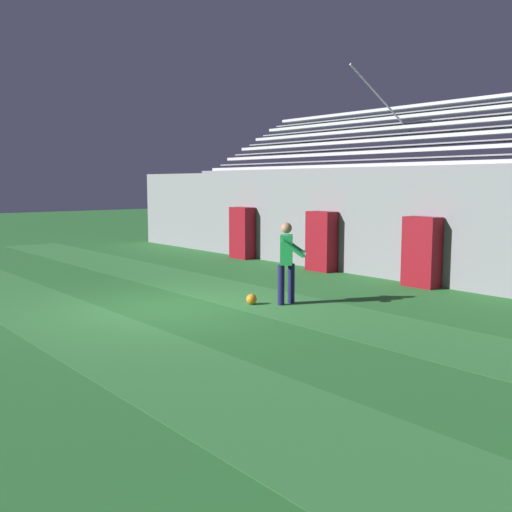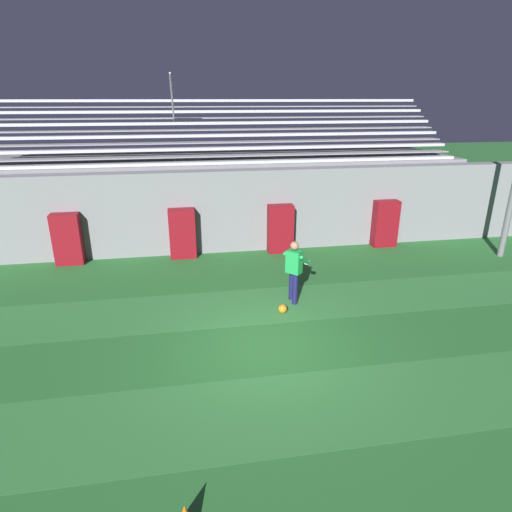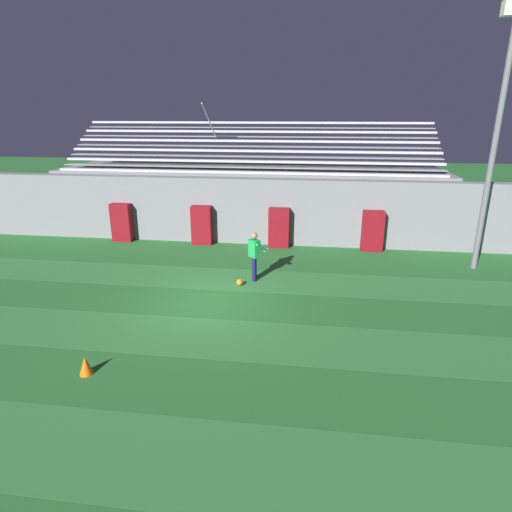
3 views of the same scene
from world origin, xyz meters
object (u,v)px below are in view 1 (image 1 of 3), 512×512
object	(u,v)px
padding_pillar_gate_left	(321,241)
padding_pillar_far_left	(242,233)
padding_pillar_gate_right	(422,252)
soccer_ball	(252,299)
goalkeeper	(287,258)

from	to	relation	value
padding_pillar_gate_left	padding_pillar_far_left	world-z (taller)	same
padding_pillar_gate_left	padding_pillar_far_left	xyz separation A→B (m)	(-3.62, 0.00, 0.00)
padding_pillar_gate_right	padding_pillar_far_left	xyz separation A→B (m)	(-6.94, 0.00, 0.00)
soccer_ball	goalkeeper	bearing A→B (deg)	54.47
padding_pillar_gate_left	goalkeeper	distance (m)	4.77
padding_pillar_gate_left	padding_pillar_gate_right	world-z (taller)	same
goalkeeper	padding_pillar_far_left	bearing A→B (deg)	149.17
padding_pillar_gate_left	soccer_ball	size ratio (longest dim) A/B	7.59
padding_pillar_gate_left	goalkeeper	xyz separation A→B (m)	(2.83, -3.85, 0.12)
padding_pillar_far_left	soccer_ball	size ratio (longest dim) A/B	7.59
padding_pillar_gate_right	soccer_ball	size ratio (longest dim) A/B	7.59
padding_pillar_gate_right	soccer_ball	world-z (taller)	padding_pillar_gate_right
padding_pillar_far_left	soccer_ball	bearing A→B (deg)	-36.39
goalkeeper	soccer_ball	xyz separation A→B (m)	(-0.42, -0.59, -0.84)
padding_pillar_far_left	goalkeeper	xyz separation A→B (m)	(6.44, -3.85, 0.12)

